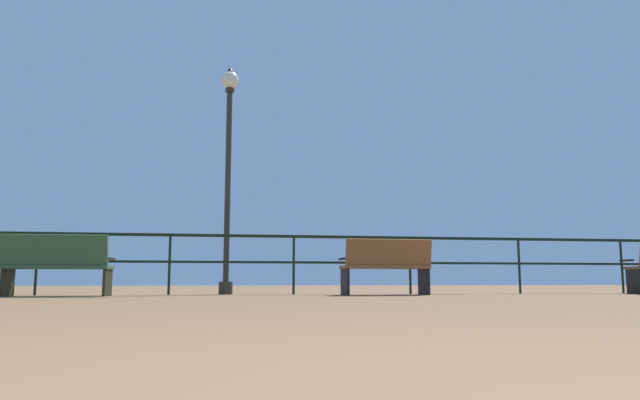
{
  "coord_description": "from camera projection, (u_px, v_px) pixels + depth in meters",
  "views": [
    {
      "loc": [
        -0.19,
        -0.83,
        0.23
      ],
      "look_at": [
        1.44,
        9.04,
        1.59
      ],
      "focal_mm": 33.47,
      "sensor_mm": 36.0,
      "label": 1
    }
  ],
  "objects": [
    {
      "name": "bench_near_left",
      "position": [
        57.0,
        263.0,
        9.02
      ],
      "size": [
        1.57,
        0.77,
        0.92
      ],
      "color": "#305533",
      "rests_on": "ground_plane"
    },
    {
      "name": "lamppost_center",
      "position": [
        228.0,
        154.0,
        10.67
      ],
      "size": [
        0.32,
        0.32,
        4.12
      ],
      "color": "#2C2A22",
      "rests_on": "ground_plane"
    },
    {
      "name": "pier_railing",
      "position": [
        233.0,
        250.0,
        10.24
      ],
      "size": [
        23.22,
        0.05,
        1.03
      ],
      "color": "black",
      "rests_on": "ground_plane"
    },
    {
      "name": "bench_near_right",
      "position": [
        386.0,
        265.0,
        9.86
      ],
      "size": [
        1.47,
        0.74,
        0.91
      ],
      "color": "brown",
      "rests_on": "ground_plane"
    }
  ]
}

